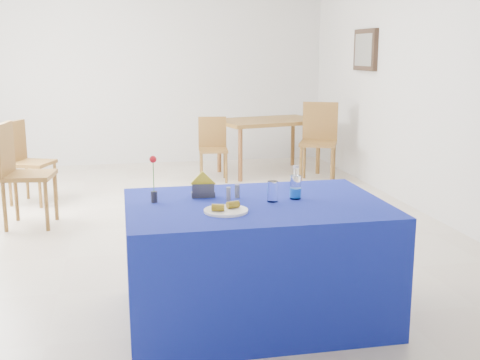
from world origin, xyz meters
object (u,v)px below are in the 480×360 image
water_bottle (295,188)px  chair_win_b (24,156)px  chair_bg_left (213,144)px  plate (226,211)px  oak_table (269,125)px  blue_table (255,260)px  chair_bg_right (319,136)px  chair_win_a (19,167)px

water_bottle → chair_win_b: water_bottle is taller
chair_bg_left → plate: bearing=-92.1°
plate → water_bottle: bearing=25.4°
plate → oak_table: (1.45, 4.75, -0.09)m
blue_table → oak_table: (1.23, 4.56, 0.30)m
chair_bg_left → chair_bg_right: (1.36, -0.33, 0.11)m
plate → chair_win_a: size_ratio=0.26×
blue_table → chair_bg_left: bearing=84.7°
blue_table → water_bottle: 0.53m
chair_bg_right → chair_win_a: chair_bg_right is taller
blue_table → chair_bg_left: (0.39, 4.25, 0.10)m
chair_bg_left → blue_table: bearing=-89.5°
blue_table → chair_win_a: (-1.78, 2.47, 0.21)m
plate → chair_win_b: bearing=114.5°
water_bottle → chair_bg_left: 4.23m
plate → chair_win_a: chair_win_a is taller
chair_win_a → oak_table: bearing=-48.2°
water_bottle → chair_win_a: size_ratio=0.21×
blue_table → chair_win_a: 3.05m
chair_bg_left → chair_win_a: 2.82m
plate → chair_bg_right: (1.98, 4.12, -0.17)m
oak_table → chair_win_b: (-3.09, -1.14, -0.14)m
oak_table → chair_bg_right: (0.53, -0.63, -0.08)m
chair_win_b → chair_win_a: bearing=-152.8°
chair_win_a → chair_win_b: chair_win_a is taller
chair_bg_right → chair_win_a: bearing=-133.7°
water_bottle → chair_win_a: (-2.05, 2.43, -0.24)m
plate → blue_table: size_ratio=0.16×
oak_table → chair_bg_left: chair_bg_left is taller
chair_bg_left → chair_win_a: chair_win_a is taller
blue_table → oak_table: blue_table is taller
chair_win_a → chair_win_b: size_ratio=1.09×
blue_table → chair_bg_right: 4.31m
water_bottle → chair_bg_left: bearing=88.3°
oak_table → chair_bg_right: bearing=-50.2°
plate → chair_win_b: (-1.64, 3.61, -0.23)m
oak_table → chair_win_b: 3.30m
oak_table → chair_bg_left: (-0.83, -0.30, -0.20)m
blue_table → chair_win_a: size_ratio=1.58×
chair_bg_left → chair_bg_right: 1.40m
plate → chair_bg_left: chair_bg_left is taller
blue_table → chair_win_b: 3.90m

